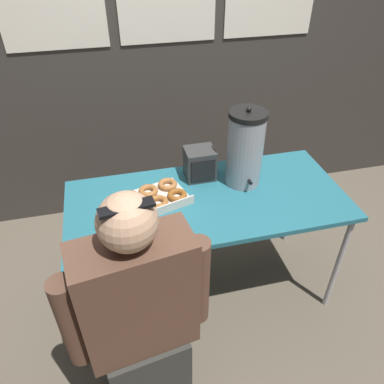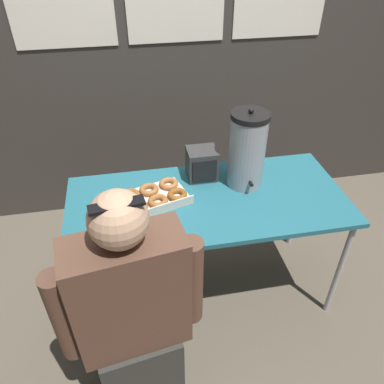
{
  "view_description": "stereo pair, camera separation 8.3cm",
  "coord_description": "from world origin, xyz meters",
  "px_view_note": "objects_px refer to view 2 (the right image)",
  "views": [
    {
      "loc": [
        -0.46,
        -1.54,
        2.01
      ],
      "look_at": [
        -0.09,
        0.0,
        0.81
      ],
      "focal_mm": 35.0,
      "sensor_mm": 36.0,
      "label": 1
    },
    {
      "loc": [
        -0.38,
        -1.56,
        2.01
      ],
      "look_at": [
        -0.09,
        0.0,
        0.81
      ],
      "focal_mm": 35.0,
      "sensor_mm": 36.0,
      "label": 2
    }
  ],
  "objects_px": {
    "space_heater": "(202,164)",
    "person_seated": "(134,318)",
    "donut_box": "(154,197)",
    "coffee_urn": "(247,150)",
    "cell_phone": "(106,229)"
  },
  "relations": [
    {
      "from": "coffee_urn",
      "to": "space_heater",
      "type": "relative_size",
      "value": 2.52
    },
    {
      "from": "space_heater",
      "to": "person_seated",
      "type": "xyz_separation_m",
      "value": [
        -0.46,
        -0.78,
        -0.24
      ]
    },
    {
      "from": "coffee_urn",
      "to": "cell_phone",
      "type": "relative_size",
      "value": 2.93
    },
    {
      "from": "donut_box",
      "to": "coffee_urn",
      "type": "bearing_deg",
      "value": -9.16
    },
    {
      "from": "person_seated",
      "to": "coffee_urn",
      "type": "bearing_deg",
      "value": -144.05
    },
    {
      "from": "coffee_urn",
      "to": "donut_box",
      "type": "bearing_deg",
      "value": -172.99
    },
    {
      "from": "coffee_urn",
      "to": "space_heater",
      "type": "xyz_separation_m",
      "value": [
        -0.23,
        0.1,
        -0.13
      ]
    },
    {
      "from": "coffee_urn",
      "to": "space_heater",
      "type": "height_order",
      "value": "coffee_urn"
    },
    {
      "from": "donut_box",
      "to": "cell_phone",
      "type": "relative_size",
      "value": 2.66
    },
    {
      "from": "coffee_urn",
      "to": "space_heater",
      "type": "distance_m",
      "value": 0.28
    },
    {
      "from": "donut_box",
      "to": "coffee_urn",
      "type": "relative_size",
      "value": 0.91
    },
    {
      "from": "cell_phone",
      "to": "person_seated",
      "type": "xyz_separation_m",
      "value": [
        0.1,
        -0.41,
        -0.16
      ]
    },
    {
      "from": "space_heater",
      "to": "person_seated",
      "type": "distance_m",
      "value": 0.94
    },
    {
      "from": "cell_phone",
      "to": "space_heater",
      "type": "bearing_deg",
      "value": 28.93
    },
    {
      "from": "space_heater",
      "to": "donut_box",
      "type": "bearing_deg",
      "value": -150.84
    }
  ]
}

